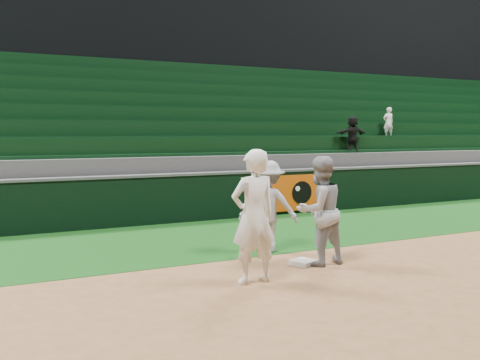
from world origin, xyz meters
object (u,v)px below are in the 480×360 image
first_baseman (254,217)px  first_base (303,262)px  base_coach (268,206)px  baserunner (320,211)px

first_baseman → first_base: bearing=-158.7°
first_base → first_baseman: bearing=-155.5°
base_coach → baserunner: bearing=136.3°
first_base → base_coach: size_ratio=0.21×
first_base → baserunner: (0.26, -0.09, 0.90)m
first_baseman → baserunner: (1.55, 0.49, -0.08)m
first_baseman → base_coach: first_baseman is taller
first_baseman → base_coach: 2.15m
base_coach → first_baseman: bearing=87.1°
first_baseman → base_coach: size_ratio=1.17×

